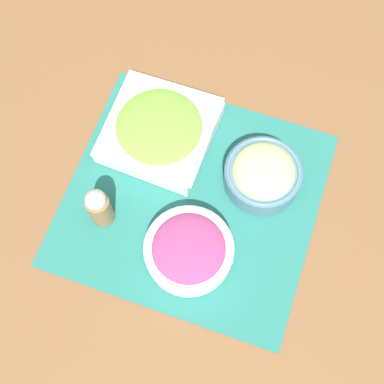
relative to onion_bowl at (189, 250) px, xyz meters
name	(u,v)px	position (x,y,z in m)	size (l,w,h in m)	color
ground_plane	(192,199)	(-0.03, 0.10, -0.03)	(3.00, 3.00, 0.00)	brown
placemat	(192,198)	(-0.03, 0.10, -0.03)	(0.44, 0.42, 0.00)	#236B60
onion_bowl	(189,250)	(0.00, 0.00, 0.00)	(0.15, 0.15, 0.05)	silver
lettuce_bowl	(159,130)	(-0.13, 0.20, 0.00)	(0.19, 0.19, 0.06)	white
cucumber_bowl	(263,174)	(0.08, 0.17, 0.00)	(0.14, 0.14, 0.06)	slate
pepper_shaker	(99,207)	(-0.17, 0.01, 0.02)	(0.04, 0.04, 0.10)	olive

